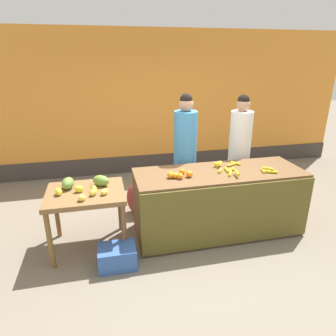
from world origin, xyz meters
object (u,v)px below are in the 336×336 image
object	(u,v)px
vendor_woman_white_shirt	(239,152)
vendor_woman_blue_shirt	(185,156)
produce_crate	(117,256)
produce_sack	(138,198)

from	to	relation	value
vendor_woman_white_shirt	vendor_woman_blue_shirt	bearing A→B (deg)	-177.57
produce_crate	produce_sack	size ratio (longest dim) A/B	0.84
vendor_woman_blue_shirt	vendor_woman_white_shirt	bearing A→B (deg)	2.43
vendor_woman_blue_shirt	produce_sack	xyz separation A→B (m)	(-0.73, 0.08, -0.68)
vendor_woman_blue_shirt	produce_crate	bearing A→B (deg)	-135.25
produce_crate	vendor_woman_white_shirt	bearing A→B (deg)	29.74
vendor_woman_blue_shirt	produce_crate	size ratio (longest dim) A/B	4.22
vendor_woman_blue_shirt	vendor_woman_white_shirt	distance (m)	0.91
vendor_woman_white_shirt	produce_sack	size ratio (longest dim) A/B	3.48
vendor_woman_white_shirt	produce_sack	distance (m)	1.76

